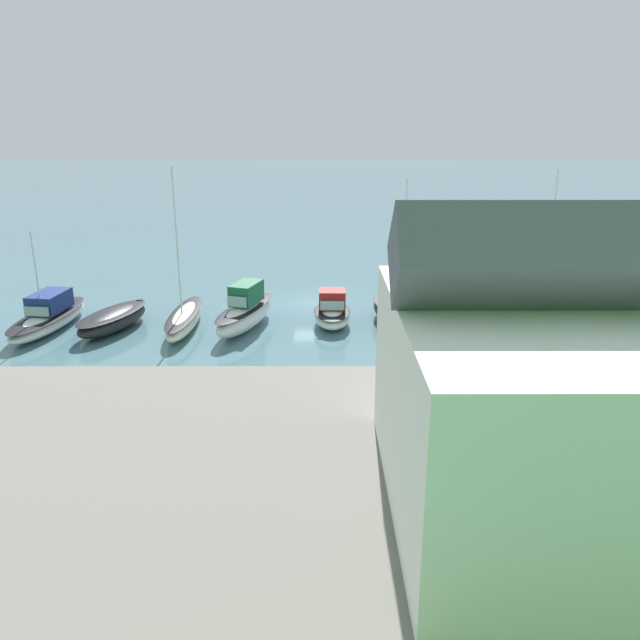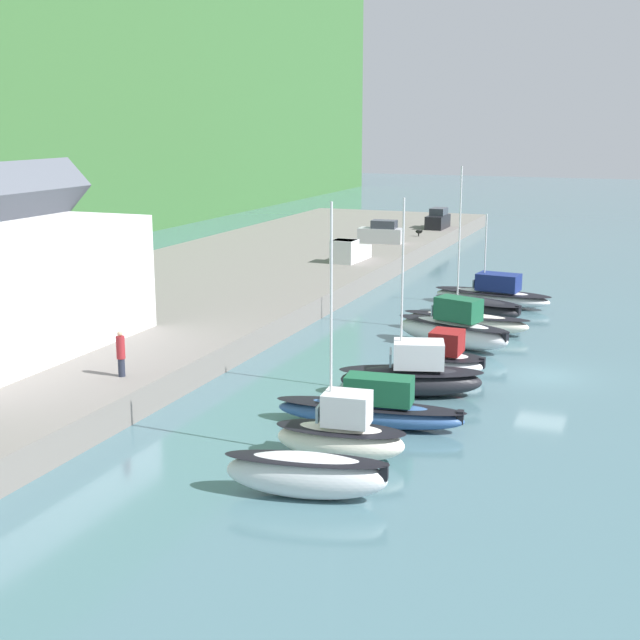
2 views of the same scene
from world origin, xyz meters
name	(u,v)px [view 1 (image 1 of 2)]	position (x,y,z in m)	size (l,w,h in m)	color
ground_plane	(311,303)	(0.00, 0.00, 0.00)	(320.00, 320.00, 0.00)	#476B75
quay_promenade	(302,516)	(0.00, 26.57, 0.72)	(127.76, 21.90, 1.44)	slate
moored_boat_0	(599,315)	(-18.53, 5.67, 0.89)	(2.50, 6.06, 1.70)	silver
moored_boat_1	(539,313)	(-14.63, 5.79, 1.02)	(2.45, 5.38, 10.04)	white
moored_boat_2	(476,317)	(-10.62, 5.87, 0.81)	(2.67, 8.53, 2.27)	#33568E
moored_boat_3	(398,312)	(-5.68, 5.45, 1.00)	(4.08, 7.26, 9.47)	black
moored_boat_4	(332,313)	(-1.44, 4.97, 0.82)	(2.42, 4.58, 2.30)	white
moored_boat_5	(245,312)	(4.14, 5.74, 1.10)	(4.14, 7.59, 2.96)	silver
moored_boat_6	(185,319)	(8.01, 5.83, 0.69)	(1.74, 7.97, 10.22)	white
moored_boat_7	(113,320)	(12.51, 6.03, 0.70)	(4.31, 6.85, 1.32)	black
moored_boat_8	(49,316)	(16.68, 5.77, 0.84)	(3.40, 8.69, 6.49)	silver
person_on_quay	(575,359)	(-12.18, 17.45, 2.54)	(0.40, 0.40, 2.14)	#232838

